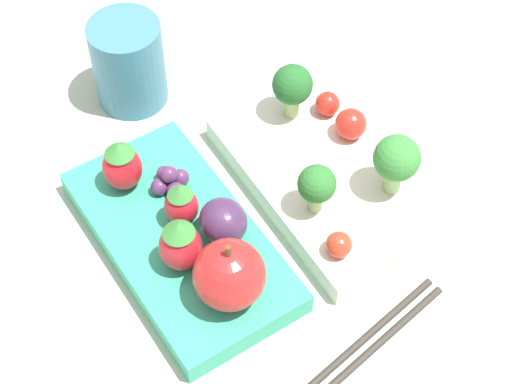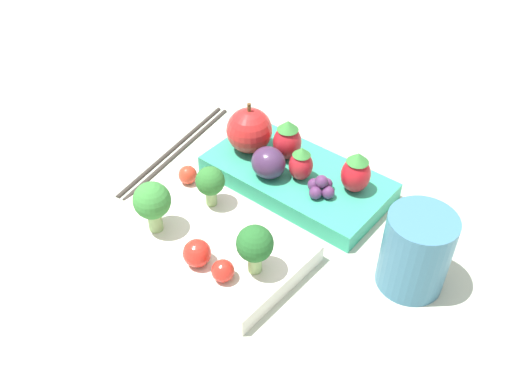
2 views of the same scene
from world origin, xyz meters
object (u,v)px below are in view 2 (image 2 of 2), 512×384
Objects in this scene: bento_box_fruit at (298,178)px; chopsticks_pair at (176,149)px; bento_box_savoury at (209,238)px; strawberry_1 at (356,172)px; cherry_tomato_2 at (223,271)px; apple at (249,130)px; cherry_tomato_0 at (197,253)px; cherry_tomato_1 at (188,175)px; plum at (268,163)px; strawberry_0 at (287,140)px; strawberry_2 at (301,164)px; grape_cluster at (321,187)px; broccoli_floret_0 at (152,202)px; broccoli_floret_1 at (210,182)px; broccoli_floret_2 at (255,245)px; drinking_cup at (416,252)px.

chopsticks_pair is at bearing 18.01° from bento_box_fruit.
strawberry_1 reaches higher than bento_box_savoury.
cherry_tomato_2 is 0.34× the size of apple.
cherry_tomato_0 is 1.31× the size of cherry_tomato_1.
strawberry_0 is at bearing -81.37° from plum.
plum is at bearing -75.75° from cherry_tomato_0.
strawberry_2 is 1.24× the size of grape_cluster.
broccoli_floret_0 is 0.17m from chopsticks_pair.
bento_box_savoury is 3.54× the size of broccoli_floret_0.
bento_box_fruit reaches higher than chopsticks_pair.
chopsticks_pair is at bearing 27.04° from apple.
plum is (0.07, -0.14, 0.01)m from cherry_tomato_2.
chopsticks_pair is (0.15, 0.05, -0.01)m from bento_box_fruit.
cherry_tomato_1 is 0.09m from apple.
plum is 1.19× the size of grape_cluster.
strawberry_2 reaches higher than chopsticks_pair.
apple is (0.12, -0.16, 0.02)m from cherry_tomato_2.
chopsticks_pair is (0.15, -0.09, -0.01)m from bento_box_savoury.
strawberry_1 is 1.19× the size of strawberry_2.
bento_box_savoury is at bearing 67.97° from grape_cluster.
broccoli_floret_1 is 0.88× the size of broccoli_floret_2.
cherry_tomato_1 is at bearing -67.38° from broccoli_floret_0.
bento_box_savoury is 0.07m from broccoli_floret_0.
bento_box_fruit is 0.08m from apple.
cherry_tomato_0 reaches higher than bento_box_savoury.
strawberry_0 is at bearing -82.40° from bento_box_savoury.
cherry_tomato_0 is at bearing 122.05° from bento_box_savoury.
bento_box_fruit is at bearing -108.01° from broccoli_floret_1.
broccoli_floret_2 is 0.14m from strawberry_2.
plum is (0.02, 0.03, 0.03)m from bento_box_fruit.
apple reaches higher than bento_box_savoury.
apple reaches higher than broccoli_floret_0.
drinking_cup reaches higher than chopsticks_pair.
strawberry_2 is at bearing -144.68° from plum.
strawberry_0 reaches higher than bento_box_fruit.
broccoli_floret_1 is 0.16m from strawberry_1.
grape_cluster is 0.13m from drinking_cup.
bento_box_savoury is at bearing 151.68° from cherry_tomato_1.
broccoli_floret_1 is 0.74× the size of apple.
bento_box_fruit is 3.73× the size of broccoli_floret_0.
broccoli_floret_2 is 0.25× the size of chopsticks_pair.
strawberry_1 is at bearing -166.11° from bento_box_fruit.
drinking_cup is at bearing 165.73° from strawberry_0.
strawberry_0 is (-0.02, -0.18, -0.01)m from broccoli_floret_0.
bento_box_savoury is at bearing 131.18° from broccoli_floret_1.
cherry_tomato_2 is 0.20m from apple.
broccoli_floret_1 is at bearing -38.60° from cherry_tomato_2.
drinking_cup reaches higher than strawberry_2.
apple reaches higher than drinking_cup.
broccoli_floret_0 is 1.38× the size of strawberry_2.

